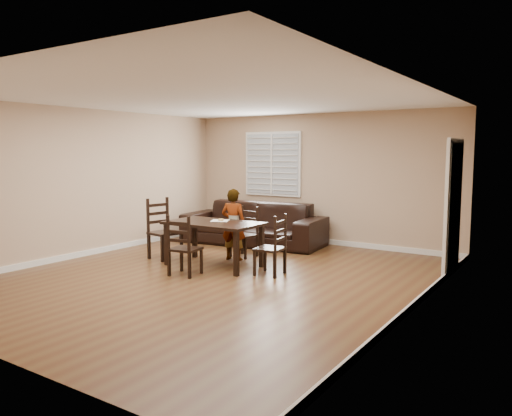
# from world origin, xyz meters

# --- Properties ---
(ground) EXTENTS (7.00, 7.00, 0.00)m
(ground) POSITION_xyz_m (0.00, 0.00, 0.00)
(ground) COLOR brown
(ground) RESTS_ON ground
(room) EXTENTS (6.04, 7.04, 2.72)m
(room) POSITION_xyz_m (0.04, 0.18, 1.81)
(room) COLOR tan
(room) RESTS_ON ground
(dining_table) EXTENTS (1.61, 0.92, 0.75)m
(dining_table) POSITION_xyz_m (-0.49, 0.59, 0.66)
(dining_table) COLOR black
(dining_table) RESTS_ON ground
(chair_near) EXTENTS (0.45, 0.42, 0.91)m
(chair_near) POSITION_xyz_m (-0.49, 1.60, 0.41)
(chair_near) COLOR black
(chair_near) RESTS_ON ground
(chair_far) EXTENTS (0.48, 0.46, 0.95)m
(chair_far) POSITION_xyz_m (-0.47, -0.25, 0.43)
(chair_far) COLOR black
(chair_far) RESTS_ON ground
(chair_left) EXTENTS (0.53, 0.56, 1.09)m
(chair_left) POSITION_xyz_m (-1.72, 0.60, 0.49)
(chair_left) COLOR black
(chair_left) RESTS_ON ground
(chair_right) EXTENTS (0.44, 0.47, 0.95)m
(chair_right) POSITION_xyz_m (0.72, 0.61, 0.43)
(chair_right) COLOR black
(chair_right) RESTS_ON ground
(child) EXTENTS (0.51, 0.38, 1.27)m
(child) POSITION_xyz_m (-0.50, 1.17, 0.64)
(child) COLOR gray
(child) RESTS_ON ground
(napkin) EXTENTS (0.39, 0.39, 0.00)m
(napkin) POSITION_xyz_m (-0.49, 0.77, 0.75)
(napkin) COLOR silver
(napkin) RESTS_ON dining_table
(donut) EXTENTS (0.09, 0.09, 0.03)m
(donut) POSITION_xyz_m (-0.47, 0.77, 0.77)
(donut) COLOR #BD8C44
(donut) RESTS_ON napkin
(sofa) EXTENTS (3.05, 1.44, 0.86)m
(sofa) POSITION_xyz_m (-1.07, 2.63, 0.43)
(sofa) COLOR black
(sofa) RESTS_ON ground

